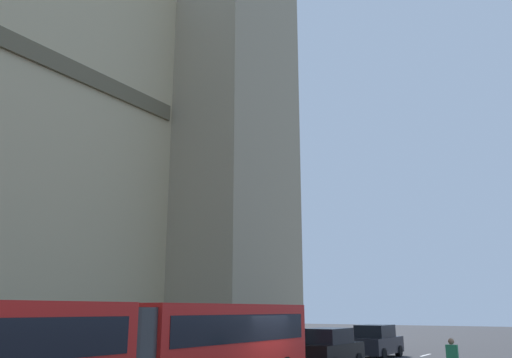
{
  "coord_description": "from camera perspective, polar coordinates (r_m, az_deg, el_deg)",
  "views": [
    {
      "loc": [
        -16.68,
        -9.34,
        2.71
      ],
      "look_at": [
        5.33,
        4.8,
        9.31
      ],
      "focal_mm": 36.44,
      "sensor_mm": 36.0,
      "label": 1
    }
  ],
  "objects": [
    {
      "name": "articulated_bus",
      "position": [
        15.49,
        -15.11,
        -17.25
      ],
      "size": [
        17.69,
        2.54,
        2.9
      ],
      "color": "red",
      "rests_on": "ground_plane"
    },
    {
      "name": "sedan_lead",
      "position": [
        26.32,
        8.08,
        -17.93
      ],
      "size": [
        4.4,
        1.86,
        1.85
      ],
      "color": "black",
      "rests_on": "ground_plane"
    },
    {
      "name": "sedan_trailing",
      "position": [
        32.55,
        13.11,
        -16.97
      ],
      "size": [
        4.4,
        1.86,
        1.85
      ],
      "color": "black",
      "rests_on": "ground_plane"
    }
  ]
}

